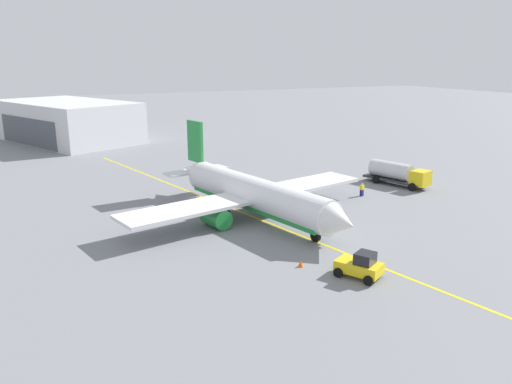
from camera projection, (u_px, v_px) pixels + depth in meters
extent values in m
plane|color=slate|center=(256.00, 218.00, 55.80)|extent=(400.00, 400.00, 0.00)
cylinder|color=white|center=(256.00, 194.00, 55.08)|extent=(22.65, 8.33, 3.58)
cube|color=#238C3D|center=(256.00, 202.00, 55.33)|extent=(21.29, 7.44, 1.00)
cone|color=white|center=(341.00, 222.00, 45.63)|extent=(3.78, 4.03, 3.44)
cone|color=white|center=(194.00, 170.00, 64.90)|extent=(4.91, 3.91, 3.04)
cube|color=#238C3D|center=(195.00, 141.00, 63.43)|extent=(3.20, 1.04, 5.20)
cube|color=white|center=(196.00, 171.00, 64.42)|extent=(4.16, 8.72, 0.24)
cube|color=white|center=(250.00, 196.00, 55.95)|extent=(11.31, 30.97, 0.36)
cylinder|color=#238C3D|center=(290.00, 200.00, 58.77)|extent=(3.58, 2.74, 2.10)
cylinder|color=#238C3D|center=(216.00, 217.00, 52.57)|extent=(3.58, 2.74, 2.10)
cylinder|color=#4C4C51|center=(316.00, 230.00, 48.42)|extent=(0.24, 0.24, 1.17)
cylinder|color=black|center=(316.00, 236.00, 48.57)|extent=(1.16, 0.63, 1.10)
cylinder|color=#4C4C51|center=(263.00, 200.00, 58.58)|extent=(0.24, 0.24, 1.17)
cylinder|color=black|center=(263.00, 205.00, 58.73)|extent=(1.16, 0.63, 1.10)
cylinder|color=#4C4C51|center=(226.00, 208.00, 55.47)|extent=(0.24, 0.24, 1.17)
cylinder|color=black|center=(226.00, 213.00, 55.62)|extent=(1.16, 0.63, 1.10)
cube|color=#2D2D33|center=(394.00, 180.00, 70.26)|extent=(9.21, 4.88, 0.30)
cube|color=yellow|center=(421.00, 178.00, 67.12)|extent=(2.59, 2.86, 2.00)
cube|color=black|center=(427.00, 176.00, 66.37)|extent=(0.71, 1.96, 0.90)
cylinder|color=silver|center=(391.00, 170.00, 70.35)|extent=(6.47, 3.91, 2.30)
cylinder|color=black|center=(422.00, 184.00, 68.50)|extent=(1.15, 0.64, 1.10)
cylinder|color=black|center=(412.00, 187.00, 66.88)|extent=(1.15, 0.64, 1.10)
cylinder|color=black|center=(386.00, 177.00, 72.63)|extent=(1.15, 0.64, 1.10)
cylinder|color=black|center=(376.00, 179.00, 71.01)|extent=(1.15, 0.64, 1.10)
cube|color=yellow|center=(359.00, 267.00, 40.70)|extent=(4.12, 3.48, 0.90)
cube|color=black|center=(365.00, 258.00, 40.18)|extent=(1.99, 2.07, 0.90)
cylinder|color=black|center=(338.00, 272.00, 40.76)|extent=(0.85, 0.65, 0.80)
cylinder|color=black|center=(349.00, 264.00, 42.33)|extent=(0.85, 0.65, 0.80)
cylinder|color=black|center=(368.00, 280.00, 39.30)|extent=(0.85, 0.65, 0.80)
cylinder|color=black|center=(378.00, 272.00, 40.87)|extent=(0.85, 0.65, 0.80)
cube|color=navy|center=(362.00, 193.00, 64.53)|extent=(0.45, 0.52, 0.85)
cube|color=yellow|center=(362.00, 187.00, 64.34)|extent=(0.51, 0.61, 0.60)
sphere|color=tan|center=(362.00, 184.00, 64.23)|extent=(0.24, 0.24, 0.24)
cone|color=#F2590F|center=(301.00, 264.00, 42.81)|extent=(0.50, 0.50, 0.55)
cube|color=silver|center=(68.00, 121.00, 105.87)|extent=(35.56, 28.47, 8.32)
cube|color=#4C515B|center=(28.00, 132.00, 99.78)|extent=(20.06, 8.95, 5.49)
cube|color=yellow|center=(256.00, 218.00, 55.80)|extent=(85.93, 19.28, 0.01)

